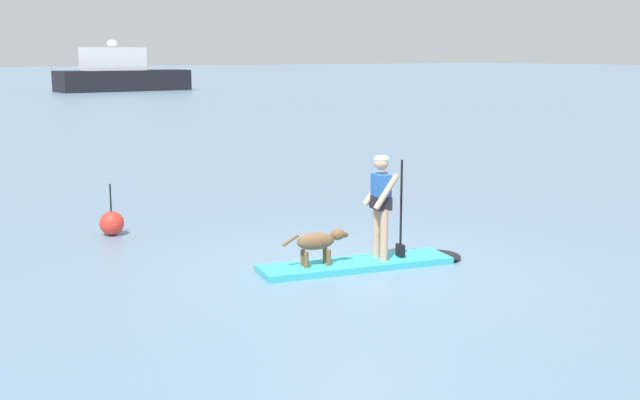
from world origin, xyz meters
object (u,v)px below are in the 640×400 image
object	(u,v)px
person_paddler	(382,199)
marker_buoy	(112,223)
dog	(319,242)
moored_boat_far_port	(120,75)
paddleboard	(369,263)

from	to	relation	value
person_paddler	marker_buoy	distance (m)	5.20
dog	moored_boat_far_port	bearing A→B (deg)	73.21
paddleboard	person_paddler	bearing A→B (deg)	-11.82
person_paddler	dog	world-z (taller)	person_paddler
paddleboard	person_paddler	xyz separation A→B (m)	(0.20, -0.04, 0.98)
paddleboard	moored_boat_far_port	xyz separation A→B (m)	(16.98, 59.14, 1.37)
paddleboard	marker_buoy	size ratio (longest dim) A/B	3.60
person_paddler	marker_buoy	bearing A→B (deg)	123.03
marker_buoy	dog	bearing A→B (deg)	-66.42
paddleboard	moored_boat_far_port	size ratio (longest dim) A/B	0.29
dog	marker_buoy	size ratio (longest dim) A/B	1.12
moored_boat_far_port	marker_buoy	bearing A→B (deg)	-109.64
marker_buoy	paddleboard	bearing A→B (deg)	-58.61
moored_boat_far_port	dog	bearing A→B (deg)	-106.79
person_paddler	moored_boat_far_port	world-z (taller)	moored_boat_far_port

